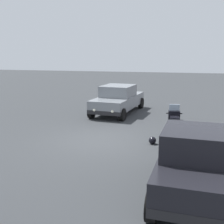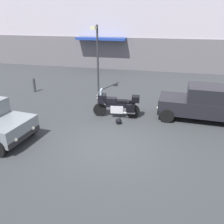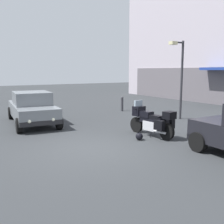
{
  "view_description": "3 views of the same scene",
  "coord_description": "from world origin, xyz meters",
  "px_view_note": "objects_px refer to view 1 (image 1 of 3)",
  "views": [
    {
      "loc": [
        10.3,
        3.14,
        3.34
      ],
      "look_at": [
        0.03,
        0.47,
        1.15
      ],
      "focal_mm": 46.33,
      "sensor_mm": 36.0,
      "label": 1
    },
    {
      "loc": [
        1.96,
        -7.46,
        4.59
      ],
      "look_at": [
        -0.1,
        1.0,
        0.98
      ],
      "focal_mm": 37.51,
      "sensor_mm": 36.0,
      "label": 2
    },
    {
      "loc": [
        7.57,
        -3.92,
        2.57
      ],
      "look_at": [
        -0.3,
        0.96,
        1.11
      ],
      "focal_mm": 42.34,
      "sensor_mm": 36.0,
      "label": 3
    }
  ],
  "objects_px": {
    "helmet": "(152,140)",
    "car_hatchback_near": "(196,162)",
    "motorcycle": "(175,128)",
    "car_sedan_far": "(118,99)"
  },
  "relations": [
    {
      "from": "motorcycle",
      "to": "car_sedan_far",
      "type": "height_order",
      "value": "car_sedan_far"
    },
    {
      "from": "helmet",
      "to": "car_sedan_far",
      "type": "xyz_separation_m",
      "value": [
        -5.19,
        -2.54,
        0.64
      ]
    },
    {
      "from": "motorcycle",
      "to": "car_sedan_far",
      "type": "bearing_deg",
      "value": 27.45
    },
    {
      "from": "car_hatchback_near",
      "to": "helmet",
      "type": "bearing_deg",
      "value": 24.07
    },
    {
      "from": "helmet",
      "to": "car_hatchback_near",
      "type": "xyz_separation_m",
      "value": [
        3.64,
        1.43,
        0.67
      ]
    },
    {
      "from": "motorcycle",
      "to": "helmet",
      "type": "distance_m",
      "value": 0.96
    },
    {
      "from": "motorcycle",
      "to": "car_hatchback_near",
      "type": "height_order",
      "value": "car_hatchback_near"
    },
    {
      "from": "motorcycle",
      "to": "car_sedan_far",
      "type": "relative_size",
      "value": 0.48
    },
    {
      "from": "motorcycle",
      "to": "car_sedan_far",
      "type": "xyz_separation_m",
      "value": [
        -4.95,
        -3.33,
        0.16
      ]
    },
    {
      "from": "car_hatchback_near",
      "to": "car_sedan_far",
      "type": "distance_m",
      "value": 9.68
    }
  ]
}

